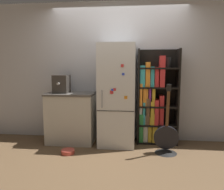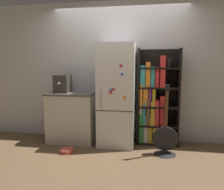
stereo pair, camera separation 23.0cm
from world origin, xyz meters
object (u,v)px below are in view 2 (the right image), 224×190
object	(u,v)px
espresso_machine	(63,84)
guitar	(165,144)
refrigerator	(117,95)
bookshelf	(154,101)
pet_bowl	(67,150)

from	to	relation	value
espresso_machine	guitar	world-z (taller)	espresso_machine
refrigerator	bookshelf	size ratio (longest dim) A/B	1.05
espresso_machine	refrigerator	bearing A→B (deg)	-0.13
espresso_machine	guitar	distance (m)	2.09
pet_bowl	espresso_machine	bearing A→B (deg)	115.54
guitar	pet_bowl	size ratio (longest dim) A/B	5.24
refrigerator	pet_bowl	distance (m)	1.27
refrigerator	bookshelf	world-z (taller)	refrigerator
refrigerator	espresso_machine	distance (m)	1.03
refrigerator	bookshelf	xyz separation A→B (m)	(0.65, 0.17, -0.11)
pet_bowl	guitar	bearing A→B (deg)	6.91
bookshelf	pet_bowl	distance (m)	1.74
espresso_machine	pet_bowl	distance (m)	1.22
pet_bowl	bookshelf	bearing A→B (deg)	27.10
espresso_machine	pet_bowl	world-z (taller)	espresso_machine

